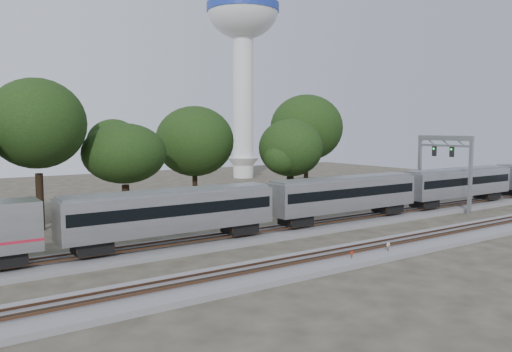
% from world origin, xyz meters
% --- Properties ---
extents(ground, '(160.00, 160.00, 0.00)m').
position_xyz_m(ground, '(0.00, 0.00, 0.00)').
color(ground, '#383328').
rests_on(ground, ground).
extents(track_far, '(160.00, 5.00, 0.73)m').
position_xyz_m(track_far, '(0.00, 6.00, 0.21)').
color(track_far, slate).
rests_on(track_far, ground).
extents(track_near, '(160.00, 5.00, 0.73)m').
position_xyz_m(track_near, '(0.00, -4.00, 0.21)').
color(track_near, slate).
rests_on(track_near, ground).
extents(train, '(113.18, 3.24, 4.77)m').
position_xyz_m(train, '(25.60, 6.00, 3.30)').
color(train, silver).
rests_on(train, ground).
extents(switch_stand_red, '(0.31, 0.06, 0.99)m').
position_xyz_m(switch_stand_red, '(5.46, -5.33, 0.63)').
color(switch_stand_red, '#512D19').
rests_on(switch_stand_red, ground).
extents(switch_stand_white, '(0.36, 0.07, 1.12)m').
position_xyz_m(switch_stand_white, '(9.39, -5.35, 0.71)').
color(switch_stand_white, '#512D19').
rests_on(switch_stand_white, ground).
extents(switch_lever, '(0.57, 0.45, 0.30)m').
position_xyz_m(switch_lever, '(7.56, -5.25, 0.15)').
color(switch_lever, '#512D19').
rests_on(switch_lever, ground).
extents(water_tower, '(14.33, 14.33, 39.67)m').
position_xyz_m(water_tower, '(33.85, 53.89, 29.39)').
color(water_tower, silver).
rests_on(water_tower, ground).
extents(signal_gantry, '(0.63, 7.50, 9.13)m').
position_xyz_m(signal_gantry, '(32.18, 6.00, 6.65)').
color(signal_gantry, gray).
rests_on(signal_gantry, ground).
extents(tree_3, '(10.62, 10.62, 14.97)m').
position_xyz_m(tree_3, '(-11.06, 20.60, 10.43)').
color(tree_3, black).
rests_on(tree_3, ground).
extents(tree_4, '(7.44, 7.44, 10.49)m').
position_xyz_m(tree_4, '(-2.41, 20.74, 7.30)').
color(tree_4, black).
rests_on(tree_4, ground).
extents(tree_5, '(8.49, 8.49, 11.97)m').
position_xyz_m(tree_5, '(8.60, 25.98, 8.33)').
color(tree_5, black).
rests_on(tree_5, ground).
extents(tree_6, '(7.75, 7.75, 10.93)m').
position_xyz_m(tree_6, '(16.85, 16.66, 7.61)').
color(tree_6, black).
rests_on(tree_6, ground).
extents(tree_7, '(10.24, 10.24, 14.43)m').
position_xyz_m(tree_7, '(27.07, 25.91, 10.06)').
color(tree_7, black).
rests_on(tree_7, ground).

